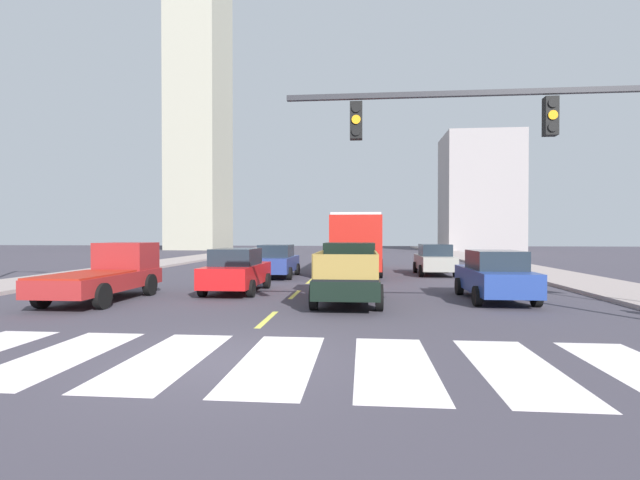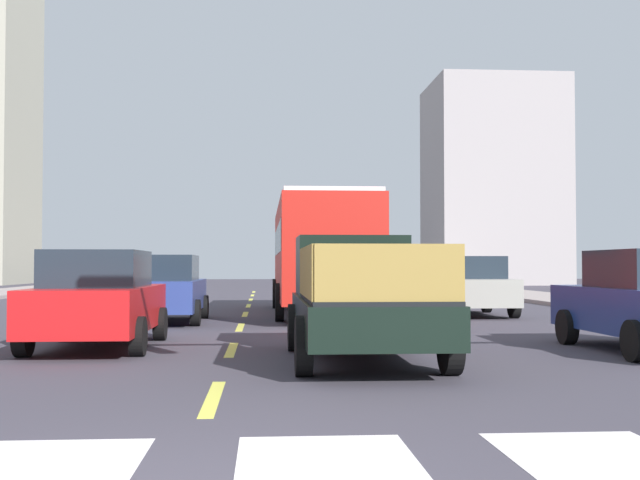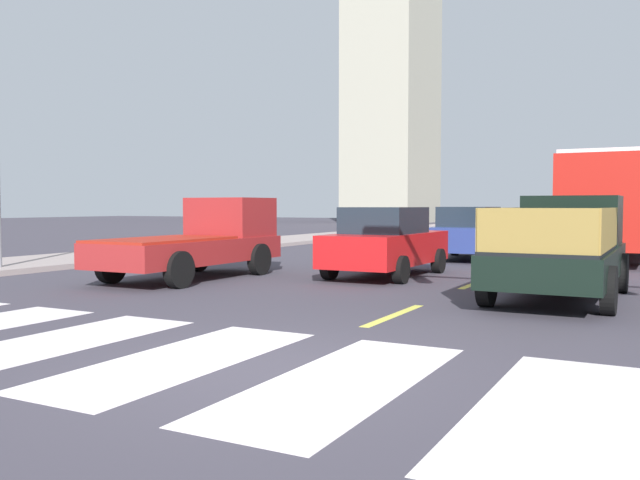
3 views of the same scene
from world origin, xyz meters
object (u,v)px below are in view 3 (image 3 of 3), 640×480
Objects in this scene: pickup_dark at (202,240)px; city_bus at (616,200)px; sedan_mid at (386,242)px; sedan_far at (470,233)px; pickup_stakebed at (563,248)px.

pickup_dark is 14.48m from city_bus.
pickup_dark is at bearing -151.35° from sedan_mid.
city_bus reaches higher than sedan_far.
sedan_far is at bearing 115.59° from pickup_stakebed.
city_bus reaches higher than pickup_dark.
city_bus reaches higher than sedan_mid.
pickup_stakebed is 9.11m from sedan_far.
pickup_stakebed is 4.78m from sedan_mid.
sedan_far is at bearing -145.64° from city_bus.
pickup_dark is 4.54m from sedan_mid.
pickup_stakebed is at bearing -23.52° from sedan_mid.
sedan_far is 1.00× the size of sedan_mid.
pickup_stakebed is 1.18× the size of sedan_mid.
city_bus is at bearing 38.32° from sedan_far.
pickup_dark reaches higher than sedan_far.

